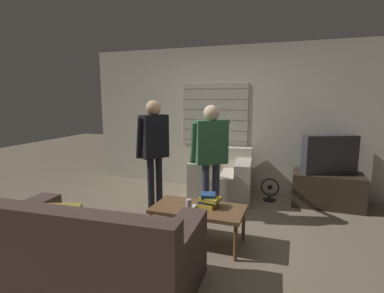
{
  "coord_description": "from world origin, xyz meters",
  "views": [
    {
      "loc": [
        1.25,
        -3.25,
        1.67
      ],
      "look_at": [
        -0.1,
        0.56,
        1.0
      ],
      "focal_mm": 28.0,
      "sensor_mm": 36.0,
      "label": 1
    }
  ],
  "objects_px": {
    "coffee_table": "(198,211)",
    "soda_can": "(189,205)",
    "tv": "(330,154)",
    "person_left_standing": "(154,143)",
    "couch_blue": "(89,254)",
    "armchair_beige": "(222,178)",
    "person_right_standing": "(211,148)",
    "spare_remote": "(194,207)",
    "book_stack": "(209,200)",
    "floor_fan": "(270,190)"
  },
  "relations": [
    {
      "from": "tv",
      "to": "couch_blue",
      "type": "bearing_deg",
      "value": 29.32
    },
    {
      "from": "person_right_standing",
      "to": "tv",
      "type": "bearing_deg",
      "value": -0.48
    },
    {
      "from": "tv",
      "to": "person_left_standing",
      "type": "bearing_deg",
      "value": 0.48
    },
    {
      "from": "soda_can",
      "to": "person_left_standing",
      "type": "bearing_deg",
      "value": 135.02
    },
    {
      "from": "armchair_beige",
      "to": "person_right_standing",
      "type": "xyz_separation_m",
      "value": [
        0.06,
        -0.88,
        0.66
      ]
    },
    {
      "from": "book_stack",
      "to": "floor_fan",
      "type": "distance_m",
      "value": 1.81
    },
    {
      "from": "person_left_standing",
      "to": "tv",
      "type": "bearing_deg",
      "value": -32.48
    },
    {
      "from": "armchair_beige",
      "to": "floor_fan",
      "type": "relative_size",
      "value": 2.83
    },
    {
      "from": "coffee_table",
      "to": "spare_remote",
      "type": "distance_m",
      "value": 0.08
    },
    {
      "from": "armchair_beige",
      "to": "person_right_standing",
      "type": "bearing_deg",
      "value": 87.19
    },
    {
      "from": "armchair_beige",
      "to": "tv",
      "type": "xyz_separation_m",
      "value": [
        1.63,
        0.18,
        0.48
      ]
    },
    {
      "from": "book_stack",
      "to": "floor_fan",
      "type": "relative_size",
      "value": 0.7
    },
    {
      "from": "floor_fan",
      "to": "book_stack",
      "type": "bearing_deg",
      "value": -107.44
    },
    {
      "from": "book_stack",
      "to": "floor_fan",
      "type": "height_order",
      "value": "book_stack"
    },
    {
      "from": "tv",
      "to": "soda_can",
      "type": "xyz_separation_m",
      "value": [
        -1.57,
        -1.95,
        -0.31
      ]
    },
    {
      "from": "coffee_table",
      "to": "person_right_standing",
      "type": "relative_size",
      "value": 0.66
    },
    {
      "from": "armchair_beige",
      "to": "spare_remote",
      "type": "relative_size",
      "value": 7.83
    },
    {
      "from": "person_right_standing",
      "to": "floor_fan",
      "type": "height_order",
      "value": "person_right_standing"
    },
    {
      "from": "soda_can",
      "to": "book_stack",
      "type": "bearing_deg",
      "value": 45.3
    },
    {
      "from": "coffee_table",
      "to": "person_right_standing",
      "type": "height_order",
      "value": "person_right_standing"
    },
    {
      "from": "coffee_table",
      "to": "tv",
      "type": "relative_size",
      "value": 1.27
    },
    {
      "from": "coffee_table",
      "to": "floor_fan",
      "type": "height_order",
      "value": "coffee_table"
    },
    {
      "from": "coffee_table",
      "to": "soda_can",
      "type": "distance_m",
      "value": 0.17
    },
    {
      "from": "armchair_beige",
      "to": "book_stack",
      "type": "distance_m",
      "value": 1.62
    },
    {
      "from": "tv",
      "to": "person_left_standing",
      "type": "xyz_separation_m",
      "value": [
        -2.41,
        -1.11,
        0.22
      ]
    },
    {
      "from": "tv",
      "to": "soda_can",
      "type": "relative_size",
      "value": 6.51
    },
    {
      "from": "soda_can",
      "to": "spare_remote",
      "type": "bearing_deg",
      "value": 67.6
    },
    {
      "from": "couch_blue",
      "to": "coffee_table",
      "type": "xyz_separation_m",
      "value": [
        0.65,
        1.08,
        0.08
      ]
    },
    {
      "from": "spare_remote",
      "to": "book_stack",
      "type": "bearing_deg",
      "value": 25.81
    },
    {
      "from": "book_stack",
      "to": "person_right_standing",
      "type": "bearing_deg",
      "value": 104.81
    },
    {
      "from": "couch_blue",
      "to": "person_left_standing",
      "type": "distance_m",
      "value": 1.96
    },
    {
      "from": "armchair_beige",
      "to": "person_left_standing",
      "type": "xyz_separation_m",
      "value": [
        -0.78,
        -0.93,
        0.7
      ]
    },
    {
      "from": "armchair_beige",
      "to": "tv",
      "type": "bearing_deg",
      "value": 179.82
    },
    {
      "from": "spare_remote",
      "to": "floor_fan",
      "type": "relative_size",
      "value": 0.36
    },
    {
      "from": "soda_can",
      "to": "spare_remote",
      "type": "distance_m",
      "value": 0.1
    },
    {
      "from": "soda_can",
      "to": "spare_remote",
      "type": "xyz_separation_m",
      "value": [
        0.03,
        0.08,
        -0.05
      ]
    },
    {
      "from": "couch_blue",
      "to": "coffee_table",
      "type": "distance_m",
      "value": 1.26
    },
    {
      "from": "tv",
      "to": "floor_fan",
      "type": "relative_size",
      "value": 2.2
    },
    {
      "from": "tv",
      "to": "soda_can",
      "type": "height_order",
      "value": "tv"
    },
    {
      "from": "tv",
      "to": "floor_fan",
      "type": "height_order",
      "value": "tv"
    },
    {
      "from": "spare_remote",
      "to": "floor_fan",
      "type": "height_order",
      "value": "spare_remote"
    },
    {
      "from": "armchair_beige",
      "to": "soda_can",
      "type": "distance_m",
      "value": 1.78
    },
    {
      "from": "couch_blue",
      "to": "armchair_beige",
      "type": "distance_m",
      "value": 2.78
    },
    {
      "from": "tv",
      "to": "floor_fan",
      "type": "xyz_separation_m",
      "value": [
        -0.85,
        -0.07,
        -0.64
      ]
    },
    {
      "from": "person_left_standing",
      "to": "spare_remote",
      "type": "height_order",
      "value": "person_left_standing"
    },
    {
      "from": "armchair_beige",
      "to": "tv",
      "type": "distance_m",
      "value": 1.71
    },
    {
      "from": "book_stack",
      "to": "spare_remote",
      "type": "relative_size",
      "value": 1.94
    },
    {
      "from": "soda_can",
      "to": "tv",
      "type": "bearing_deg",
      "value": 51.26
    },
    {
      "from": "person_right_standing",
      "to": "soda_can",
      "type": "relative_size",
      "value": 12.45
    },
    {
      "from": "couch_blue",
      "to": "book_stack",
      "type": "height_order",
      "value": "couch_blue"
    }
  ]
}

